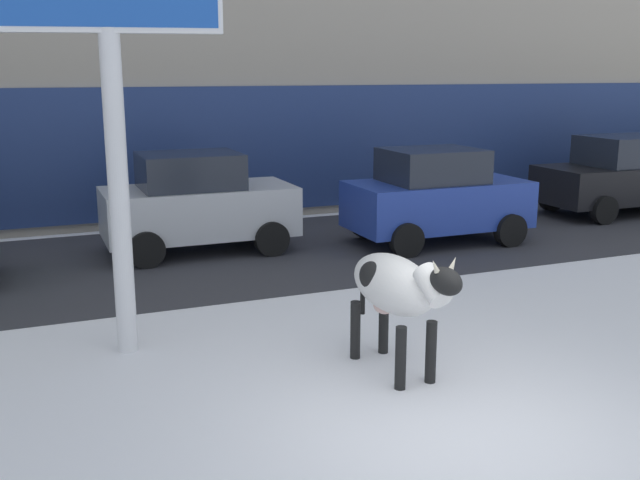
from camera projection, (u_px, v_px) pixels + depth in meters
ground_plane at (460, 433)px, 6.98m from camera, size 120.00×120.00×0.00m
road_strip at (237, 254)px, 13.72m from camera, size 60.00×5.60×0.01m
cow_holstein at (394, 287)px, 8.17m from camera, size 0.70×1.92×1.54m
car_silver_hatchback at (197, 203)px, 13.77m from camera, size 3.51×1.94×1.86m
car_blue_hatchback at (436, 196)px, 14.50m from camera, size 3.51×1.94×1.86m
car_black_sedan at (624, 175)px, 17.52m from camera, size 4.21×2.00×1.84m
pedestrian_near_billboard at (89, 189)px, 15.67m from camera, size 0.36×0.24×1.73m
pedestrian_by_cars at (545, 163)px, 20.12m from camera, size 0.36×0.24×1.73m
pedestrian_far_left at (437, 169)px, 18.85m from camera, size 0.36×0.24×1.73m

